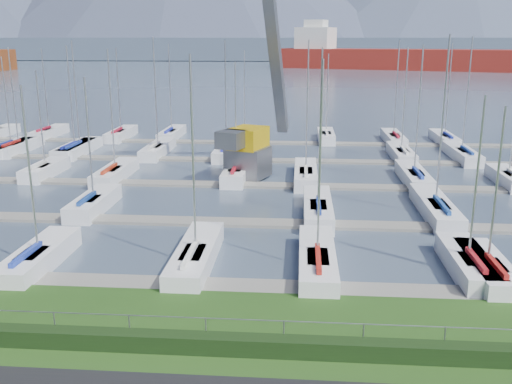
# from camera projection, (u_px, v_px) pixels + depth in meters

# --- Properties ---
(water) EXTENTS (800.00, 540.00, 0.20)m
(water) POSITION_uv_depth(u_px,v_px,m) (297.00, 64.00, 272.40)
(water) COLOR #455366
(hedge) EXTENTS (80.00, 0.70, 0.70)m
(hedge) POSITION_uv_depth(u_px,v_px,m) (230.00, 344.00, 21.56)
(hedge) COLOR black
(hedge) RESTS_ON grass
(fence) EXTENTS (80.00, 0.04, 0.04)m
(fence) POSITION_uv_depth(u_px,v_px,m) (231.00, 319.00, 21.72)
(fence) COLOR gray
(fence) RESTS_ON grass
(foothill) EXTENTS (900.00, 80.00, 12.00)m
(foothill) POSITION_uv_depth(u_px,v_px,m) (298.00, 48.00, 338.11)
(foothill) COLOR #455365
(foothill) RESTS_ON water
(docks) EXTENTS (90.00, 41.60, 0.25)m
(docks) POSITION_uv_depth(u_px,v_px,m) (269.00, 186.00, 47.12)
(docks) COLOR slate
(docks) RESTS_ON water
(crane) EXTENTS (5.81, 13.49, 22.35)m
(crane) POSITION_uv_depth(u_px,v_px,m) (254.00, 113.00, 49.47)
(crane) COLOR slate
(crane) RESTS_ON water
(cargo_ship_mid) EXTENTS (103.08, 50.63, 21.50)m
(cargo_ship_mid) POSITION_uv_depth(u_px,v_px,m) (391.00, 59.00, 226.53)
(cargo_ship_mid) COLOR maroon
(cargo_ship_mid) RESTS_ON water
(sailboat_fleet) EXTENTS (76.14, 49.35, 12.98)m
(sailboat_fleet) POSITION_uv_depth(u_px,v_px,m) (245.00, 114.00, 48.90)
(sailboat_fleet) COLOR maroon
(sailboat_fleet) RESTS_ON water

